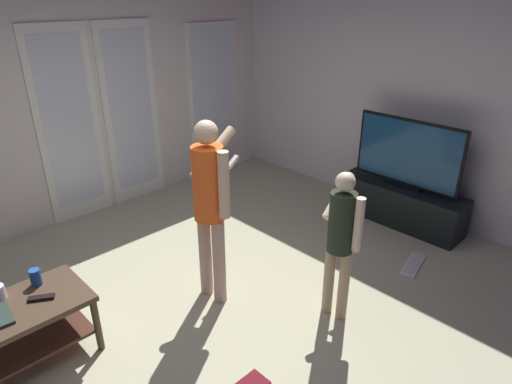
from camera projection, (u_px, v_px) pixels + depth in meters
name	position (u px, v px, depth m)	size (l,w,h in m)	color
ground_plane	(207.00, 319.00, 3.52)	(5.92, 5.01, 0.02)	#B4B28F
wall_back_with_doors	(63.00, 104.00, 4.64)	(5.92, 0.09, 2.69)	silver
wall_right_plain	(410.00, 97.00, 4.82)	(0.06, 5.01, 2.66)	silver
coffee_table	(14.00, 326.00, 2.94)	(0.99, 0.55, 0.48)	#443324
tv_stand	(400.00, 204.00, 4.90)	(0.40, 1.39, 0.44)	black
flat_screen_tv	(408.00, 154.00, 4.65)	(0.08, 1.18, 0.75)	black
person_adult	(210.00, 198.00, 3.40)	(0.62, 0.45, 1.55)	tan
person_child	(341.00, 233.00, 3.27)	(0.49, 0.37, 1.24)	tan
loose_keyboard	(413.00, 264.00, 4.19)	(0.46, 0.22, 0.02)	white
cup_by_laptop	(36.00, 277.00, 3.11)	(0.08, 0.08, 0.12)	#214DA1
tv_remote_black	(41.00, 298.00, 2.98)	(0.17, 0.05, 0.02)	black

